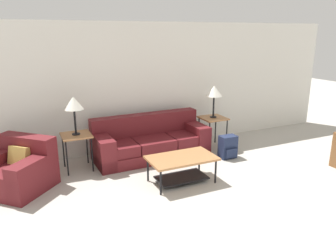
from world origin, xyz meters
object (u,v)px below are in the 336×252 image
object	(u,v)px
coffee_table	(182,164)
backpack	(228,147)
table_lamp_left	(74,104)
couch	(151,142)
side_table_right	(213,121)
armchair	(18,171)
side_table_left	(76,138)
table_lamp_right	(214,92)

from	to	relation	value
coffee_table	backpack	bearing A→B (deg)	23.90
table_lamp_left	backpack	bearing A→B (deg)	-13.62
couch	side_table_right	xyz separation A→B (m)	(1.42, -0.03, 0.29)
armchair	coffee_table	bearing A→B (deg)	-20.10
armchair	side_table_right	size ratio (longest dim) A/B	2.00
coffee_table	side_table_left	distance (m)	1.94
side_table_left	couch	bearing A→B (deg)	1.09
armchair	backpack	xyz separation A→B (m)	(3.78, -0.30, -0.07)
couch	side_table_right	distance (m)	1.45
side_table_left	coffee_table	bearing A→B (deg)	-41.13
armchair	coffee_table	distance (m)	2.60
coffee_table	backpack	size ratio (longest dim) A/B	2.45
side_table_right	side_table_left	bearing A→B (deg)	180.00
table_lamp_right	coffee_table	bearing A→B (deg)	-137.91
side_table_right	table_lamp_left	distance (m)	2.91
side_table_left	side_table_right	world-z (taller)	same
armchair	side_table_right	bearing A→B (deg)	5.50
couch	table_lamp_left	size ratio (longest dim) A/B	3.32
table_lamp_right	couch	bearing A→B (deg)	178.91
armchair	table_lamp_left	xyz separation A→B (m)	(1.00, 0.37, 0.92)
table_lamp_left	side_table_left	bearing A→B (deg)	-90.00
armchair	table_lamp_left	bearing A→B (deg)	20.35
armchair	table_lamp_right	bearing A→B (deg)	5.50
armchair	side_table_left	size ratio (longest dim) A/B	2.00
table_lamp_left	backpack	size ratio (longest dim) A/B	1.50
couch	side_table_right	size ratio (longest dim) A/B	3.41
armchair	side_table_left	distance (m)	1.10
table_lamp_right	backpack	bearing A→B (deg)	-95.63
coffee_table	side_table_left	size ratio (longest dim) A/B	1.67
side_table_left	side_table_right	xyz separation A→B (m)	(2.84, 0.00, 0.00)
couch	coffee_table	size ratio (longest dim) A/B	2.04
armchair	side_table_right	world-z (taller)	armchair
backpack	table_lamp_left	bearing A→B (deg)	166.38
side_table_right	backpack	world-z (taller)	side_table_right
couch	table_lamp_right	distance (m)	1.69
armchair	coffee_table	world-z (taller)	armchair
side_table_left	table_lamp_left	distance (m)	0.62
side_table_right	table_lamp_left	size ratio (longest dim) A/B	0.97
side_table_left	table_lamp_right	distance (m)	2.91
armchair	table_lamp_right	size ratio (longest dim) A/B	1.95
coffee_table	backpack	world-z (taller)	backpack
couch	backpack	distance (m)	1.53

